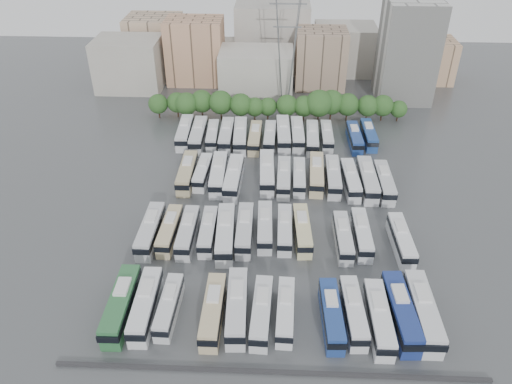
{
  "coord_description": "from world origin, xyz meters",
  "views": [
    {
      "loc": [
        -0.07,
        -73.43,
        55.02
      ],
      "look_at": [
        -3.58,
        4.39,
        3.0
      ],
      "focal_mm": 35.0,
      "sensor_mm": 36.0,
      "label": 1
    }
  ],
  "objects_px": {
    "bus_r3_s3": "(226,135)",
    "bus_r0_s1": "(146,305)",
    "bus_r0_s2": "(169,306)",
    "electricity_pylon": "(287,37)",
    "bus_r1_s5": "(245,230)",
    "bus_r1_s4": "(225,233)",
    "bus_r3_s0": "(185,132)",
    "bus_r0_s5": "(237,307)",
    "bus_r2_s10": "(333,176)",
    "apartment_tower": "(408,51)",
    "bus_r2_s2": "(203,172)",
    "bus_r0_s7": "(285,311)",
    "bus_r3_s8": "(297,134)",
    "bus_r1_s6": "(265,226)",
    "bus_r3_s6": "(270,137)",
    "bus_r3_s4": "(240,135)",
    "bus_r1_s13": "(401,240)",
    "bus_r2_s1": "(187,172)",
    "bus_r2_s11": "(351,180)",
    "bus_r1_s1": "(170,230)",
    "bus_r2_s13": "(384,182)",
    "bus_r3_s1": "(198,135)",
    "bus_r1_s0": "(150,230)",
    "bus_r1_s3": "(208,231)",
    "bus_r3_s5": "(255,137)",
    "bus_r1_s11": "(362,234)",
    "bus_r2_s8": "(299,177)",
    "bus_r2_s7": "(284,177)",
    "bus_r0_s4": "(213,311)",
    "bus_r2_s3": "(218,174)",
    "bus_r0_s13": "(423,311)",
    "bus_r0_s10": "(353,312)",
    "bus_r2_s9": "(316,174)",
    "bus_r0_s12": "(401,312)",
    "bus_r1_s8": "(302,230)",
    "bus_r1_s10": "(343,237)",
    "bus_r3_s10": "(327,136)",
    "bus_r1_s2": "(188,232)",
    "bus_r3_s7": "(283,134)",
    "bus_r2_s6": "(267,172)",
    "bus_r3_s9": "(312,138)",
    "bus_r3_s12": "(355,137)"
  },
  "relations": [
    {
      "from": "bus_r1_s4",
      "to": "bus_r3_s0",
      "type": "xyz_separation_m",
      "value": [
        -13.13,
        37.34,
        -0.04
      ]
    },
    {
      "from": "bus_r1_s6",
      "to": "bus_r3_s6",
      "type": "relative_size",
      "value": 1.01
    },
    {
      "from": "bus_r1_s3",
      "to": "bus_r3_s5",
      "type": "relative_size",
      "value": 0.93
    },
    {
      "from": "bus_r1_s10",
      "to": "bus_r3_s10",
      "type": "xyz_separation_m",
      "value": [
        -0.07,
        37.09,
        0.02
      ]
    },
    {
      "from": "bus_r3_s7",
      "to": "electricity_pylon",
      "type": "bearing_deg",
      "value": 86.75
    },
    {
      "from": "bus_r0_s7",
      "to": "bus_r3_s7",
      "type": "relative_size",
      "value": 0.82
    },
    {
      "from": "bus_r1_s8",
      "to": "bus_r2_s8",
      "type": "xyz_separation_m",
      "value": [
        -0.07,
        17.56,
        -0.11
      ]
    },
    {
      "from": "bus_r2_s6",
      "to": "bus_r2_s7",
      "type": "relative_size",
      "value": 1.1
    },
    {
      "from": "bus_r0_s7",
      "to": "bus_r3_s7",
      "type": "xyz_separation_m",
      "value": [
        -0.29,
        54.31,
        0.37
      ]
    },
    {
      "from": "bus_r2_s11",
      "to": "bus_r1_s1",
      "type": "bearing_deg",
      "value": -154.17
    },
    {
      "from": "bus_r0_s13",
      "to": "bus_r2_s2",
      "type": "height_order",
      "value": "bus_r0_s13"
    },
    {
      "from": "bus_r2_s13",
      "to": "bus_r2_s1",
      "type": "bearing_deg",
      "value": 177.71
    },
    {
      "from": "bus_r2_s11",
      "to": "bus_r1_s13",
      "type": "bearing_deg",
      "value": -73.4
    },
    {
      "from": "bus_r1_s8",
      "to": "bus_r3_s8",
      "type": "height_order",
      "value": "bus_r3_s8"
    },
    {
      "from": "bus_r1_s3",
      "to": "bus_r3_s4",
      "type": "bearing_deg",
      "value": 84.53
    },
    {
      "from": "bus_r0_s10",
      "to": "bus_r2_s9",
      "type": "relative_size",
      "value": 0.92
    },
    {
      "from": "bus_r1_s3",
      "to": "bus_r1_s5",
      "type": "xyz_separation_m",
      "value": [
        6.29,
        0.45,
        0.16
      ]
    },
    {
      "from": "bus_r3_s12",
      "to": "bus_r3_s5",
      "type": "bearing_deg",
      "value": -178.25
    },
    {
      "from": "bus_r0_s2",
      "to": "bus_r2_s3",
      "type": "distance_m",
      "value": 35.94
    },
    {
      "from": "bus_r0_s4",
      "to": "bus_r1_s6",
      "type": "bearing_deg",
      "value": 71.45
    },
    {
      "from": "bus_r3_s3",
      "to": "bus_r0_s1",
      "type": "bearing_deg",
      "value": -97.39
    },
    {
      "from": "apartment_tower",
      "to": "bus_r2_s2",
      "type": "relative_size",
      "value": 2.29
    },
    {
      "from": "bus_r1_s3",
      "to": "bus_r1_s11",
      "type": "bearing_deg",
      "value": 0.08
    },
    {
      "from": "bus_r0_s1",
      "to": "bus_r2_s7",
      "type": "relative_size",
      "value": 1.05
    },
    {
      "from": "bus_r1_s0",
      "to": "bus_r2_s3",
      "type": "relative_size",
      "value": 0.96
    },
    {
      "from": "bus_r1_s1",
      "to": "bus_r1_s2",
      "type": "relative_size",
      "value": 0.98
    },
    {
      "from": "bus_r2_s8",
      "to": "bus_r2_s7",
      "type": "bearing_deg",
      "value": -168.0
    },
    {
      "from": "bus_r0_s4",
      "to": "bus_r2_s11",
      "type": "xyz_separation_m",
      "value": [
        23.37,
        35.86,
        -0.02
      ]
    },
    {
      "from": "bus_r1_s11",
      "to": "bus_r2_s13",
      "type": "height_order",
      "value": "bus_r2_s13"
    },
    {
      "from": "bus_r0_s1",
      "to": "bus_r0_s2",
      "type": "bearing_deg",
      "value": 1.72
    },
    {
      "from": "bus_r2_s10",
      "to": "bus_r1_s3",
      "type": "bearing_deg",
      "value": -139.71
    },
    {
      "from": "bus_r1_s0",
      "to": "bus_r3_s8",
      "type": "bearing_deg",
      "value": 55.5
    },
    {
      "from": "bus_r1_s13",
      "to": "bus_r2_s9",
      "type": "height_order",
      "value": "bus_r2_s9"
    },
    {
      "from": "bus_r0_s10",
      "to": "bus_r1_s5",
      "type": "height_order",
      "value": "bus_r1_s5"
    },
    {
      "from": "bus_r3_s9",
      "to": "bus_r2_s11",
      "type": "bearing_deg",
      "value": -66.99
    },
    {
      "from": "bus_r0_s5",
      "to": "bus_r1_s3",
      "type": "bearing_deg",
      "value": 107.87
    },
    {
      "from": "bus_r0_s4",
      "to": "bus_r2_s11",
      "type": "distance_m",
      "value": 42.81
    },
    {
      "from": "bus_r1_s8",
      "to": "bus_r2_s13",
      "type": "bearing_deg",
      "value": 40.83
    },
    {
      "from": "bus_r0_s5",
      "to": "bus_r0_s12",
      "type": "relative_size",
      "value": 0.97
    },
    {
      "from": "bus_r0_s2",
      "to": "bus_r0_s7",
      "type": "xyz_separation_m",
      "value": [
        16.69,
        -0.17,
        0.03
      ]
    },
    {
      "from": "bus_r2_s13",
      "to": "bus_r3_s4",
      "type": "relative_size",
      "value": 0.92
    },
    {
      "from": "bus_r3_s4",
      "to": "bus_r3_s6",
      "type": "height_order",
      "value": "bus_r3_s4"
    },
    {
      "from": "bus_r0_s5",
      "to": "bus_r2_s10",
      "type": "height_order",
      "value": "bus_r0_s5"
    },
    {
      "from": "bus_r0_s1",
      "to": "bus_r0_s2",
      "type": "xyz_separation_m",
      "value": [
        3.31,
        0.16,
        -0.28
      ]
    },
    {
      "from": "bus_r1_s13",
      "to": "bus_r2_s1",
      "type": "xyz_separation_m",
      "value": [
        -39.39,
        19.62,
        0.16
      ]
    },
    {
      "from": "bus_r0_s7",
      "to": "bus_r3_s8",
      "type": "relative_size",
      "value": 0.88
    },
    {
      "from": "bus_r1_s5",
      "to": "bus_r2_s8",
      "type": "xyz_separation_m",
      "value": [
        9.87,
        18.06,
        -0.17
      ]
    },
    {
      "from": "bus_r2_s3",
      "to": "bus_r2_s11",
      "type": "bearing_deg",
      "value": -2.72
    },
    {
      "from": "bus_r2_s13",
      "to": "bus_r3_s1",
      "type": "distance_m",
      "value": 43.63
    },
    {
      "from": "electricity_pylon",
      "to": "bus_r1_s5",
      "type": "height_order",
      "value": "electricity_pylon"
    }
  ]
}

